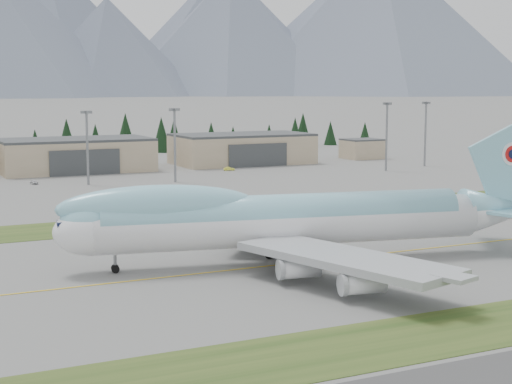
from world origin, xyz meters
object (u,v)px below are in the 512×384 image
service_vehicle_c (261,166)px  service_vehicle_a (34,184)px  hangar_center (75,155)px  hangar_right (242,149)px  service_vehicle_b (229,171)px  boeing_747_freighter (286,219)px

service_vehicle_c → service_vehicle_a: bearing=-144.8°
hangar_center → hangar_right: bearing=0.0°
hangar_right → service_vehicle_b: hangar_right is taller
boeing_747_freighter → service_vehicle_a: 121.20m
hangar_right → service_vehicle_c: hangar_right is taller
hangar_center → service_vehicle_b: size_ratio=13.11×
service_vehicle_a → service_vehicle_c: size_ratio=0.95×
boeing_747_freighter → hangar_center: boeing_747_freighter is taller
boeing_747_freighter → service_vehicle_b: bearing=81.2°
hangar_center → service_vehicle_c: (62.86, -9.90, -5.39)m
service_vehicle_a → service_vehicle_b: 65.22m
service_vehicle_b → service_vehicle_c: size_ratio=0.95×
hangar_center → service_vehicle_a: size_ratio=13.14×
service_vehicle_a → service_vehicle_b: bearing=-1.4°
service_vehicle_c → boeing_747_freighter: bearing=-92.8°
hangar_center → hangar_right: same height
boeing_747_freighter → service_vehicle_c: (63.60, 139.02, -7.02)m
service_vehicle_a → service_vehicle_c: service_vehicle_a is taller
service_vehicle_a → service_vehicle_b: (64.57, 9.17, 0.00)m
boeing_747_freighter → service_vehicle_c: 153.04m
hangar_right → service_vehicle_c: (2.86, -9.90, -5.39)m
service_vehicle_a → service_vehicle_b: service_vehicle_a is taller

